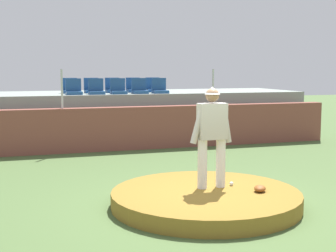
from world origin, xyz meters
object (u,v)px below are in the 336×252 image
Objects in this scene: stadium_chair_6 at (92,88)px; stadium_chair_7 at (113,88)px; baseball at (231,184)px; fielding_glove at (260,188)px; stadium_chair_9 at (153,87)px; stadium_chair_3 at (139,89)px; stadium_chair_4 at (160,89)px; stadium_chair_2 at (118,89)px; stadium_chair_8 at (134,88)px; stadium_chair_5 at (70,88)px; stadium_chair_0 at (74,90)px; pitcher at (212,130)px; stadium_chair_1 at (96,89)px.

stadium_chair_7 is (0.72, 0.04, 0.00)m from stadium_chair_6.
fielding_glove reaches higher than baseball.
stadium_chair_9 is at bearing 179.22° from stadium_chair_7.
stadium_chair_7 reaches higher than baseball.
stadium_chair_4 is at bearing 177.75° from stadium_chair_3.
stadium_chair_2 is (-0.89, 7.78, 1.43)m from fielding_glove.
stadium_chair_6 is at bearing 99.15° from baseball.
fielding_glove is 0.60× the size of stadium_chair_2.
baseball is at bearing 94.74° from stadium_chair_2.
stadium_chair_8 is at bearing -55.03° from stadium_chair_4.
stadium_chair_4 is at bearing 161.61° from stadium_chair_5.
stadium_chair_0 is 1.10m from stadium_chair_6.
baseball is 8.33m from stadium_chair_7.
fielding_glove is at bearing 104.79° from stadium_chair_5.
stadium_chair_5 is 2.83m from stadium_chair_9.
pitcher is 3.64× the size of stadium_chair_3.
baseball is 0.15× the size of stadium_chair_9.
pitcher is 3.64× the size of stadium_chair_6.
pitcher is 7.27m from stadium_chair_2.
stadium_chair_2 and stadium_chair_4 have the same top height.
stadium_chair_8 is (-0.16, 8.73, 1.43)m from fielding_glove.
stadium_chair_0 is 1.00× the size of stadium_chair_5.
stadium_chair_4 reaches higher than pitcher.
pitcher is 7.34m from stadium_chair_1.
stadium_chair_0 is 1.00× the size of stadium_chair_4.
stadium_chair_8 is (0.13, 8.19, 1.45)m from baseball.
stadium_chair_8 is at bearing 89.08° from baseball.
stadium_chair_9 is (0.69, -0.03, 0.00)m from stadium_chair_8.
stadium_chair_1 is 1.17m from stadium_chair_5.
stadium_chair_3 is 1.00× the size of stadium_chair_4.
stadium_chair_3 is at bearing -176.83° from stadium_chair_2.
fielding_glove is 0.60× the size of stadium_chair_1.
stadium_chair_6 is 1.00× the size of stadium_chair_8.
stadium_chair_5 is at bearing 103.80° from baseball.
stadium_chair_9 is (1.43, 0.92, 0.00)m from stadium_chair_2.
stadium_chair_0 is at bearing 23.17° from stadium_chair_8.
stadium_chair_1 is 1.00× the size of stadium_chair_4.
fielding_glove is 0.60× the size of stadium_chair_7.
stadium_chair_7 is (-0.88, 8.72, 1.43)m from fielding_glove.
baseball is at bearing 94.14° from stadium_chair_7.
stadium_chair_8 is 0.69m from stadium_chair_9.
stadium_chair_1 is 1.16m from stadium_chair_7.
stadium_chair_2 is at bearing 178.40° from stadium_chair_0.
stadium_chair_1 is at bearing -134.77° from fielding_glove.
stadium_chair_0 is 0.90m from stadium_chair_5.
stadium_chair_9 is (2.82, 0.88, 0.00)m from stadium_chair_0.
fielding_glove is at bearing 95.80° from stadium_chair_7.
stadium_chair_9 is at bearing -147.21° from stadium_chair_2.
stadium_chair_2 is (-0.60, 7.24, 1.45)m from baseball.
stadium_chair_7 is (-1.38, 0.92, 0.00)m from stadium_chair_4.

